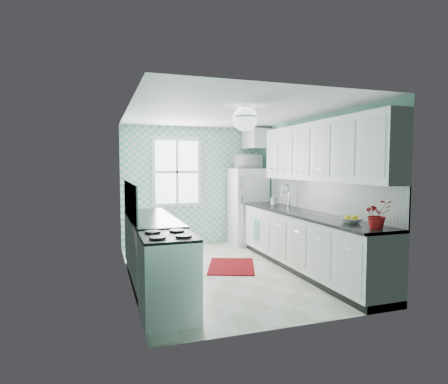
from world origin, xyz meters
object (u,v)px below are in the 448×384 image
object	(u,v)px
fruit_bowl	(351,220)
microwave	(248,162)
sink	(281,207)
ceiling_light	(245,119)
fridge	(248,206)
potted_plant	(377,214)
stove	(168,275)

from	to	relation	value
fruit_bowl	microwave	size ratio (longest dim) A/B	0.49
sink	microwave	xyz separation A→B (m)	(-0.09, 1.34, 0.84)
ceiling_light	fruit_bowl	size ratio (longest dim) A/B	1.35
fridge	potted_plant	distance (m)	3.82
potted_plant	microwave	distance (m)	3.87
sink	potted_plant	size ratio (longest dim) A/B	1.54
stove	fruit_bowl	xyz separation A→B (m)	(2.40, -0.00, 0.50)
fruit_bowl	potted_plant	world-z (taller)	potted_plant
fruit_bowl	potted_plant	distance (m)	0.50
sink	potted_plant	world-z (taller)	sink
ceiling_light	fruit_bowl	xyz separation A→B (m)	(1.20, -0.73, -1.35)
potted_plant	sink	bearing A→B (deg)	89.90
fridge	fruit_bowl	xyz separation A→B (m)	(0.09, -3.34, 0.16)
fridge	fruit_bowl	size ratio (longest dim) A/B	6.26
fridge	potted_plant	xyz separation A→B (m)	(0.09, -3.81, 0.30)
fruit_bowl	potted_plant	bearing A→B (deg)	-90.00
sink	stove	bearing A→B (deg)	-140.52
fruit_bowl	fridge	bearing A→B (deg)	91.55
fruit_bowl	microwave	world-z (taller)	microwave
ceiling_light	microwave	bearing A→B (deg)	66.90
stove	potted_plant	size ratio (longest dim) A/B	2.62
ceiling_light	sink	bearing A→B (deg)	46.33
sink	potted_plant	distance (m)	2.48
ceiling_light	sink	world-z (taller)	ceiling_light
fridge	sink	bearing A→B (deg)	-82.04
ceiling_light	stove	distance (m)	2.32
fridge	sink	distance (m)	1.35
fruit_bowl	microwave	xyz separation A→B (m)	(-0.09, 3.34, 0.80)
fridge	potted_plant	bearing A→B (deg)	-84.71
ceiling_light	potted_plant	bearing A→B (deg)	-45.20
fridge	fruit_bowl	world-z (taller)	fridge
microwave	sink	bearing A→B (deg)	93.69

